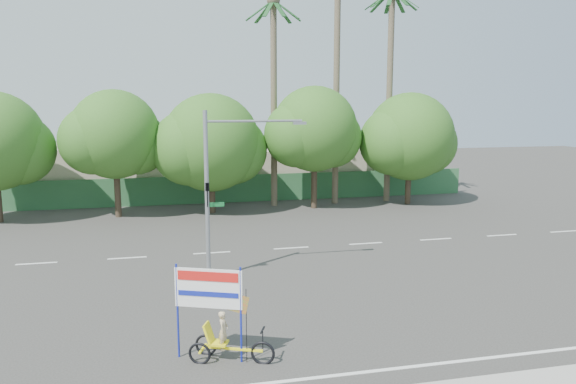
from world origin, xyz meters
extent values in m
plane|color=#33302D|center=(0.00, 0.00, 0.00)|extent=(120.00, 120.00, 0.00)
cube|color=#336B3D|center=(0.00, 21.50, 1.00)|extent=(38.00, 0.08, 2.00)
cube|color=beige|center=(-10.00, 26.00, 2.00)|extent=(12.00, 8.00, 4.00)
cube|color=beige|center=(8.00, 26.00, 1.80)|extent=(14.00, 8.00, 3.60)
sphere|color=#335F1C|center=(-12.65, 18.30, 4.40)|extent=(4.32, 4.32, 4.32)
cylinder|color=#473828|center=(-7.00, 18.00, 1.87)|extent=(0.40, 0.40, 3.74)
sphere|color=#335F1C|center=(-7.00, 18.00, 5.27)|extent=(5.60, 5.60, 5.60)
sphere|color=#335F1C|center=(-5.74, 18.30, 4.68)|extent=(4.03, 4.03, 4.03)
sphere|color=#335F1C|center=(-8.26, 17.75, 4.93)|extent=(4.26, 4.26, 4.26)
cylinder|color=#473828|center=(-1.00, 18.00, 1.65)|extent=(0.40, 0.40, 3.30)
sphere|color=#335F1C|center=(-1.00, 18.00, 4.65)|extent=(6.40, 6.40, 6.40)
sphere|color=#335F1C|center=(0.44, 18.30, 4.12)|extent=(4.61, 4.61, 4.61)
sphere|color=#335F1C|center=(-2.44, 17.75, 4.35)|extent=(4.86, 4.86, 4.86)
cylinder|color=#473828|center=(6.00, 18.00, 1.94)|extent=(0.40, 0.40, 3.87)
sphere|color=#335F1C|center=(6.00, 18.00, 5.46)|extent=(5.80, 5.80, 5.80)
sphere|color=#335F1C|center=(7.30, 18.30, 4.84)|extent=(4.18, 4.18, 4.18)
sphere|color=#335F1C|center=(4.70, 17.75, 5.10)|extent=(4.41, 4.41, 4.41)
cylinder|color=#473828|center=(13.00, 18.00, 1.72)|extent=(0.40, 0.40, 3.43)
sphere|color=#335F1C|center=(13.00, 18.00, 4.84)|extent=(6.20, 6.20, 6.20)
sphere|color=#335F1C|center=(14.39, 18.30, 4.29)|extent=(4.46, 4.46, 4.46)
sphere|color=#335F1C|center=(11.61, 17.75, 4.52)|extent=(4.71, 4.71, 4.71)
cylinder|color=#70604C|center=(8.00, 19.50, 8.50)|extent=(0.44, 0.44, 17.00)
cylinder|color=#70604C|center=(12.00, 19.50, 7.50)|extent=(0.44, 0.44, 15.00)
cube|color=#1C4C21|center=(12.94, 19.50, 14.34)|extent=(1.91, 0.28, 1.36)
cube|color=#1C4C21|center=(12.72, 20.11, 14.34)|extent=(1.65, 1.44, 1.36)
cube|color=#1C4C21|center=(12.16, 20.43, 14.34)|extent=(0.61, 1.93, 1.36)
cube|color=#1C4C21|center=(11.53, 20.32, 14.34)|extent=(1.20, 1.80, 1.36)
cube|color=#1C4C21|center=(11.11, 19.82, 14.34)|extent=(1.89, 0.92, 1.36)
cylinder|color=#70604C|center=(3.50, 19.50, 7.00)|extent=(0.44, 0.44, 14.00)
sphere|color=#70604C|center=(3.50, 19.50, 14.00)|extent=(0.90, 0.90, 0.90)
cube|color=#1C4C21|center=(4.44, 19.50, 13.34)|extent=(1.91, 0.28, 1.36)
cube|color=#1C4C21|center=(4.22, 20.11, 13.34)|extent=(1.65, 1.44, 1.36)
cube|color=#1C4C21|center=(3.66, 20.43, 13.34)|extent=(0.61, 1.93, 1.36)
cube|color=#1C4C21|center=(3.03, 20.32, 13.34)|extent=(1.20, 1.80, 1.36)
cube|color=#1C4C21|center=(2.61, 19.82, 13.34)|extent=(1.89, 0.92, 1.36)
cube|color=#1C4C21|center=(2.61, 19.18, 13.34)|extent=(1.89, 0.92, 1.36)
cube|color=#1C4C21|center=(3.03, 18.68, 13.34)|extent=(1.20, 1.80, 1.36)
cube|color=#1C4C21|center=(3.66, 18.57, 13.34)|extent=(0.61, 1.93, 1.36)
cube|color=#1C4C21|center=(4.22, 18.89, 13.34)|extent=(1.65, 1.44, 1.36)
cylinder|color=gray|center=(-2.50, 4.00, 0.05)|extent=(1.10, 1.10, 0.10)
cylinder|color=gray|center=(-2.50, 4.00, 3.50)|extent=(0.18, 0.18, 7.00)
cylinder|color=gray|center=(-0.50, 4.00, 6.55)|extent=(4.00, 0.10, 0.10)
cube|color=gray|center=(1.40, 4.00, 6.45)|extent=(0.55, 0.20, 0.12)
imported|color=black|center=(-2.50, 3.78, 3.60)|extent=(0.16, 0.20, 1.00)
cube|color=#14662D|center=(-2.15, 4.00, 3.15)|extent=(0.70, 0.04, 0.18)
torus|color=black|center=(-1.69, -4.05, 0.31)|extent=(0.68, 0.35, 0.71)
torus|color=black|center=(-3.21, -3.10, 0.29)|extent=(0.64, 0.33, 0.66)
torus|color=black|center=(-3.44, -3.63, 0.29)|extent=(0.64, 0.33, 0.66)
cube|color=yellow|center=(-2.51, -3.71, 0.38)|extent=(1.66, 0.74, 0.06)
cube|color=yellow|center=(-3.33, -3.37, 0.31)|extent=(0.30, 0.60, 0.05)
cube|color=yellow|center=(-2.90, -3.55, 0.52)|extent=(0.65, 0.61, 0.06)
cube|color=yellow|center=(-3.15, -3.44, 0.81)|extent=(0.39, 0.50, 0.56)
cylinder|color=black|center=(-1.69, -4.05, 0.73)|extent=(0.04, 0.04, 0.57)
cube|color=black|center=(-1.69, -4.05, 1.01)|extent=(0.22, 0.45, 0.04)
imported|color=#CCB284|center=(-2.75, -3.61, 0.92)|extent=(0.41, 0.48, 1.13)
cylinder|color=#1725AC|center=(-4.00, -3.08, 1.41)|extent=(0.08, 0.08, 2.81)
cylinder|color=#1725AC|center=(-2.27, -3.81, 1.41)|extent=(0.08, 0.08, 2.81)
cube|color=white|center=(-3.14, -3.45, 2.14)|extent=(1.85, 0.81, 1.15)
cube|color=red|center=(-3.15, -3.48, 2.50)|extent=(1.64, 0.70, 0.27)
cube|color=#1725AC|center=(-3.15, -3.48, 1.98)|extent=(1.64, 0.70, 0.15)
cylinder|color=black|center=(-2.13, -3.87, 1.09)|extent=(0.03, 0.03, 2.19)
cube|color=red|center=(-2.46, -3.73, 1.77)|extent=(0.86, 0.38, 0.68)
camera|label=1|loc=(-4.37, -18.77, 7.41)|focal=35.00mm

